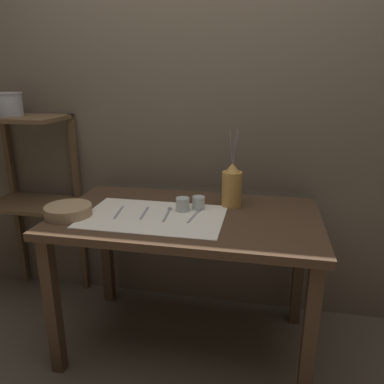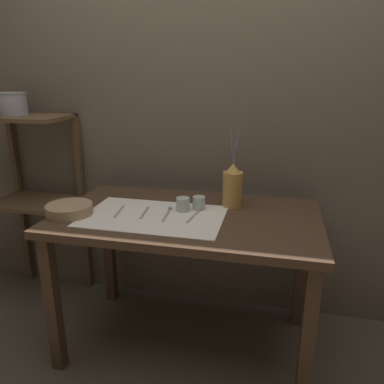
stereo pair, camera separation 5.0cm
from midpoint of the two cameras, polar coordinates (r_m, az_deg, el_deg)
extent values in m
plane|color=brown|center=(2.32, -1.38, -21.95)|extent=(12.00, 12.00, 0.00)
cube|color=brown|center=(2.29, 1.19, 10.67)|extent=(7.00, 0.06, 2.40)
cube|color=#422D1E|center=(1.92, -1.54, -3.94)|extent=(1.34, 0.77, 0.04)
cube|color=#422D1E|center=(2.06, -21.16, -16.02)|extent=(0.06, 0.06, 0.75)
cube|color=#422D1E|center=(1.80, 16.62, -20.82)|extent=(0.06, 0.06, 0.75)
cube|color=#422D1E|center=(2.55, -13.41, -8.47)|extent=(0.06, 0.06, 0.75)
cube|color=#422D1E|center=(2.35, 15.37, -11.01)|extent=(0.06, 0.06, 0.75)
cube|color=brown|center=(2.51, -25.25, 10.16)|extent=(0.52, 0.35, 0.02)
cube|color=brown|center=(2.62, -23.72, -1.64)|extent=(0.52, 0.35, 0.02)
cube|color=brown|center=(2.90, -25.76, -1.44)|extent=(0.04, 0.04, 1.23)
cube|color=brown|center=(2.64, -17.34, -2.20)|extent=(0.04, 0.04, 1.23)
cube|color=silver|center=(1.89, -6.61, -3.70)|extent=(0.70, 0.45, 0.00)
cylinder|color=#B7843D|center=(2.01, 5.36, 0.44)|extent=(0.11, 0.11, 0.19)
cone|color=#B7843D|center=(1.98, 5.46, 3.73)|extent=(0.08, 0.08, 0.05)
cylinder|color=slate|center=(1.96, 5.73, 6.23)|extent=(0.02, 0.01, 0.13)
cylinder|color=slate|center=(1.94, 5.73, 6.15)|extent=(0.01, 0.02, 0.13)
cylinder|color=slate|center=(1.98, 5.22, 6.90)|extent=(0.02, 0.01, 0.17)
cylinder|color=slate|center=(1.94, 5.88, 7.03)|extent=(0.02, 0.05, 0.18)
cylinder|color=slate|center=(1.97, 5.94, 6.88)|extent=(0.03, 0.04, 0.17)
cylinder|color=#9E7F5B|center=(1.99, -19.02, -2.72)|extent=(0.23, 0.23, 0.05)
cylinder|color=#B7C1BC|center=(1.94, -2.16, -1.91)|extent=(0.07, 0.07, 0.07)
cylinder|color=#B7C1BC|center=(1.97, 0.26, -1.65)|extent=(0.07, 0.07, 0.07)
cube|color=#939399|center=(1.97, -11.81, -3.02)|extent=(0.03, 0.17, 0.00)
cube|color=#939399|center=(1.94, -8.01, -3.17)|extent=(0.03, 0.17, 0.00)
cube|color=#939399|center=(1.89, -4.65, -3.55)|extent=(0.02, 0.17, 0.00)
sphere|color=#939399|center=(1.97, -4.14, -2.57)|extent=(0.02, 0.02, 0.02)
cube|color=#939399|center=(1.87, -0.54, -3.74)|extent=(0.03, 0.17, 0.00)
sphere|color=#939399|center=(1.95, 0.29, -2.79)|extent=(0.02, 0.02, 0.02)
cylinder|color=#939399|center=(2.55, -26.87, 11.85)|extent=(0.17, 0.17, 0.14)
cylinder|color=#939399|center=(2.55, -27.07, 13.26)|extent=(0.19, 0.19, 0.01)
camera|label=1|loc=(0.03, -90.77, -0.24)|focal=35.00mm
camera|label=2|loc=(0.03, 89.23, 0.24)|focal=35.00mm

